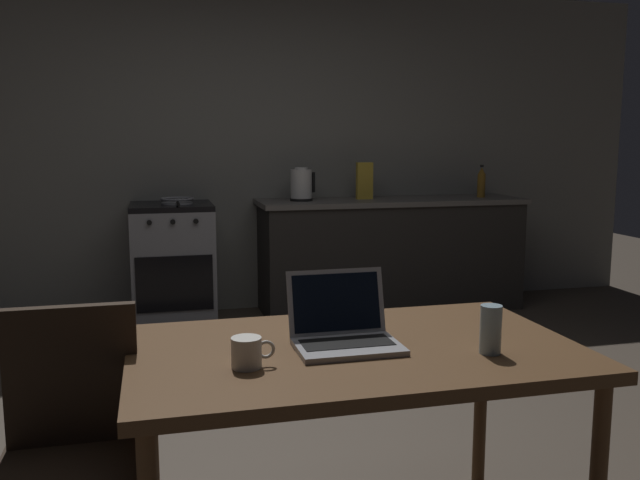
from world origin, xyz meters
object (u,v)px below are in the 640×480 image
at_px(coffee_mug, 247,352).
at_px(frying_pan, 177,201).
at_px(bottle, 481,182).
at_px(cereal_box, 364,181).
at_px(stove_oven, 173,264).
at_px(chair, 71,443).
at_px(electric_kettle, 301,185).
at_px(drinking_glass, 491,329).
at_px(laptop, 344,331).
at_px(dining_table, 355,366).

bearing_deg(coffee_mug, frying_pan, 91.25).
bearing_deg(bottle, cereal_box, 175.96).
distance_m(stove_oven, chair, 3.15).
height_order(electric_kettle, cereal_box, cereal_box).
bearing_deg(frying_pan, drinking_glass, -76.29).
bearing_deg(drinking_glass, bottle, 62.87).
relative_size(chair, coffee_mug, 7.09).
xyz_separation_m(stove_oven, laptop, (0.44, -3.11, 0.33)).
bearing_deg(coffee_mug, cereal_box, 66.78).
xyz_separation_m(laptop, cereal_box, (1.08, 3.14, 0.28)).
bearing_deg(chair, electric_kettle, 67.63).
relative_size(stove_oven, frying_pan, 2.18).
bearing_deg(coffee_mug, chair, 166.96).
height_order(laptop, bottle, bottle).
xyz_separation_m(laptop, frying_pan, (-0.39, 3.09, 0.15)).
relative_size(stove_oven, laptop, 2.84).
distance_m(laptop, electric_kettle, 3.18).
relative_size(dining_table, drinking_glass, 9.39).
relative_size(dining_table, bottle, 5.19).
xyz_separation_m(frying_pan, cereal_box, (1.47, 0.05, 0.12)).
bearing_deg(electric_kettle, frying_pan, -178.26).
bearing_deg(cereal_box, frying_pan, -178.10).
distance_m(stove_oven, drinking_glass, 3.42).
relative_size(chair, cereal_box, 3.03).
bearing_deg(cereal_box, dining_table, -108.39).
xyz_separation_m(dining_table, chair, (-0.85, -0.00, -0.15)).
xyz_separation_m(electric_kettle, cereal_box, (0.52, 0.02, 0.02)).
distance_m(electric_kettle, bottle, 1.51).
distance_m(dining_table, frying_pan, 3.14).
relative_size(chair, bottle, 3.32).
distance_m(electric_kettle, frying_pan, 0.96).
bearing_deg(coffee_mug, electric_kettle, 74.83).
bearing_deg(cereal_box, stove_oven, -179.15).
bearing_deg(stove_oven, coffee_mug, -87.97).
bearing_deg(laptop, bottle, 51.09).
bearing_deg(dining_table, stove_oven, 98.54).
xyz_separation_m(laptop, electric_kettle, (0.56, 3.12, 0.25)).
bearing_deg(chair, coffee_mug, -11.69).
xyz_separation_m(stove_oven, chair, (-0.38, -3.13, 0.06)).
bearing_deg(chair, laptop, 2.33).
height_order(laptop, coffee_mug, laptop).
distance_m(drinking_glass, cereal_box, 3.39).
bearing_deg(laptop, dining_table, -23.96).
height_order(frying_pan, drinking_glass, frying_pan).
height_order(laptop, electric_kettle, electric_kettle).
relative_size(stove_oven, chair, 1.02).
relative_size(electric_kettle, bottle, 0.97).
distance_m(electric_kettle, coffee_mug, 3.37).
bearing_deg(drinking_glass, electric_kettle, 87.35).
relative_size(stove_oven, cereal_box, 3.10).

